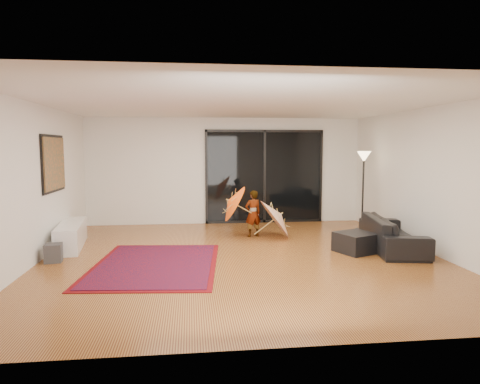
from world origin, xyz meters
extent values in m
plane|color=#A86C2E|center=(0.00, 0.00, 0.00)|extent=(7.00, 7.00, 0.00)
plane|color=white|center=(0.00, 0.00, 2.70)|extent=(7.00, 7.00, 0.00)
plane|color=silver|center=(0.00, 3.50, 1.35)|extent=(7.00, 0.00, 7.00)
plane|color=silver|center=(0.00, -3.50, 1.35)|extent=(7.00, 0.00, 7.00)
plane|color=silver|center=(-3.50, 0.00, 1.35)|extent=(0.00, 7.00, 7.00)
plane|color=silver|center=(3.50, 0.00, 1.35)|extent=(0.00, 7.00, 7.00)
cube|color=black|center=(1.00, 3.47, 1.20)|extent=(3.00, 0.04, 2.40)
cube|color=black|center=(1.00, 3.45, 2.37)|extent=(3.06, 0.06, 0.06)
cube|color=black|center=(1.00, 3.45, 0.03)|extent=(3.06, 0.06, 0.06)
cube|color=black|center=(1.00, 3.45, 1.20)|extent=(0.06, 0.06, 2.40)
cube|color=black|center=(-3.48, 1.00, 1.65)|extent=(0.02, 1.28, 1.08)
cube|color=#1D4A42|center=(-3.46, 1.00, 1.65)|extent=(0.03, 1.18, 0.98)
cube|color=white|center=(-3.25, 1.17, 0.24)|extent=(0.65, 1.75, 0.47)
cube|color=#424244|center=(-3.25, 0.05, 0.16)|extent=(0.31, 0.31, 0.31)
cube|color=#5D080C|center=(-1.50, -0.34, 0.01)|extent=(2.27, 2.98, 0.01)
cube|color=maroon|center=(-1.50, -0.34, 0.01)|extent=(2.09, 2.81, 0.02)
imported|color=black|center=(2.95, 0.28, 0.31)|extent=(1.17, 2.21, 0.61)
cube|color=black|center=(2.15, 0.11, 0.18)|extent=(0.84, 0.84, 0.37)
cylinder|color=black|center=(3.10, 2.11, 0.02)|extent=(0.32, 0.32, 0.03)
cylinder|color=black|center=(3.10, 2.11, 0.86)|extent=(0.04, 0.04, 1.72)
cone|color=#FFD899|center=(3.10, 2.11, 1.74)|extent=(0.32, 0.32, 0.25)
imported|color=#999999|center=(0.45, 1.73, 0.51)|extent=(0.43, 0.34, 1.02)
cone|color=#FD570D|center=(-0.10, 1.68, 0.73)|extent=(0.57, 0.85, 0.82)
cylinder|color=tan|center=(-0.10, 1.68, 0.40)|extent=(0.45, 0.02, 0.27)
cylinder|color=tan|center=(-0.10, 1.68, 0.84)|extent=(0.06, 0.02, 0.05)
cone|color=white|center=(1.05, 1.58, 0.51)|extent=(0.75, 1.00, 0.92)
cylinder|color=tan|center=(1.05, 1.58, 0.13)|extent=(0.46, 0.02, 0.35)
cylinder|color=tan|center=(1.05, 1.58, 0.62)|extent=(0.05, 0.02, 0.05)
camera|label=1|loc=(-0.91, -7.42, 1.96)|focal=32.00mm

